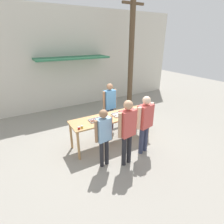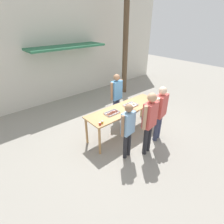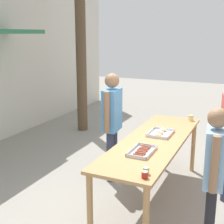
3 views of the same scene
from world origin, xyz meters
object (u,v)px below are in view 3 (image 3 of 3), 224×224
(person_server_behind_table, at_px, (112,117))
(utility_pole, at_px, (80,20))
(food_tray_buns, at_px, (161,133))
(beer_cup, at_px, (191,118))
(condiment_jar_ketchup, at_px, (146,171))
(food_tray_sausages, at_px, (142,152))
(person_customer_holding_hotdog, at_px, (214,167))
(condiment_jar_mustard, at_px, (145,175))

(person_server_behind_table, distance_m, utility_pole, 3.29)
(food_tray_buns, height_order, person_server_behind_table, person_server_behind_table)
(food_tray_buns, distance_m, beer_cup, 0.97)
(condiment_jar_ketchup, relative_size, beer_cup, 0.76)
(food_tray_sausages, xyz_separation_m, utility_pole, (3.14, 2.69, 1.72))
(condiment_jar_ketchup, distance_m, person_customer_holding_hotdog, 0.72)
(utility_pole, bearing_deg, condiment_jar_ketchup, -141.62)
(condiment_jar_mustard, xyz_separation_m, beer_cup, (2.39, 0.01, 0.01))
(condiment_jar_ketchup, distance_m, person_server_behind_table, 1.85)
(food_tray_sausages, height_order, utility_pole, utility_pole)
(person_customer_holding_hotdog, relative_size, utility_pole, 0.31)
(person_server_behind_table, bearing_deg, condiment_jar_ketchup, -149.38)
(food_tray_sausages, bearing_deg, beer_cup, -8.25)
(person_customer_holding_hotdog, bearing_deg, food_tray_sausages, -110.66)
(condiment_jar_mustard, height_order, utility_pole, utility_pole)
(food_tray_buns, xyz_separation_m, beer_cup, (0.94, -0.25, 0.03))
(person_customer_holding_hotdog, bearing_deg, food_tray_buns, -146.42)
(food_tray_sausages, distance_m, condiment_jar_ketchup, 0.60)
(condiment_jar_mustard, relative_size, beer_cup, 0.76)
(food_tray_sausages, relative_size, condiment_jar_ketchup, 6.05)
(food_tray_sausages, xyz_separation_m, condiment_jar_mustard, (-0.65, -0.26, 0.02))
(food_tray_buns, relative_size, beer_cup, 4.50)
(food_tray_buns, bearing_deg, food_tray_sausages, 179.87)
(condiment_jar_mustard, distance_m, person_customer_holding_hotdog, 0.75)
(condiment_jar_ketchup, bearing_deg, person_server_behind_table, 36.02)
(food_tray_buns, height_order, condiment_jar_ketchup, condiment_jar_ketchup)
(food_tray_sausages, xyz_separation_m, person_customer_holding_hotdog, (-0.21, -0.87, 0.04))
(condiment_jar_ketchup, xyz_separation_m, person_server_behind_table, (1.49, 1.08, 0.10))
(person_server_behind_table, bearing_deg, person_customer_holding_hotdog, -129.19)
(food_tray_sausages, relative_size, person_server_behind_table, 0.25)
(food_tray_buns, xyz_separation_m, condiment_jar_mustard, (-1.45, -0.26, 0.02))
(condiment_jar_mustard, bearing_deg, beer_cup, 0.19)
(food_tray_sausages, bearing_deg, condiment_jar_ketchup, -156.37)
(condiment_jar_mustard, distance_m, utility_pole, 5.09)
(person_server_behind_table, height_order, utility_pole, utility_pole)
(food_tray_sausages, bearing_deg, condiment_jar_mustard, -158.14)
(food_tray_buns, bearing_deg, beer_cup, -14.97)
(beer_cup, height_order, person_server_behind_table, person_server_behind_table)
(condiment_jar_ketchup, xyz_separation_m, person_customer_holding_hotdog, (0.34, -0.63, 0.02))
(food_tray_sausages, height_order, person_server_behind_table, person_server_behind_table)
(utility_pole, bearing_deg, person_customer_holding_hotdog, -133.30)
(food_tray_buns, distance_m, condiment_jar_mustard, 1.47)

